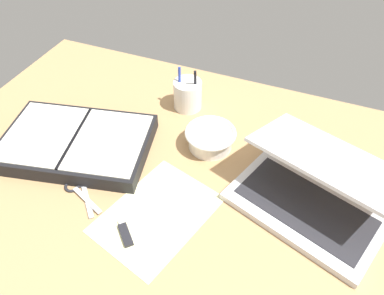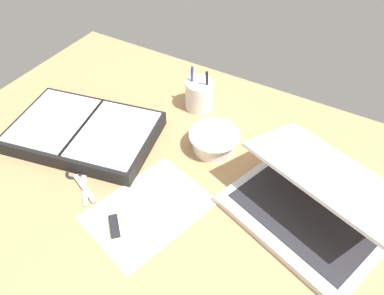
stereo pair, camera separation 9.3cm
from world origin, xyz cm
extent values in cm
cube|color=tan|center=(0.00, 0.00, 1.00)|extent=(140.00, 100.00, 2.00)
cube|color=silver|center=(31.16, 3.47, 2.90)|extent=(39.36, 30.62, 1.80)
cube|color=#232328|center=(31.16, 3.47, 3.92)|extent=(33.56, 23.86, 0.24)
cube|color=silver|center=(33.67, 10.69, 13.67)|extent=(39.21, 30.19, 5.90)
cube|color=silver|center=(33.51, 10.25, 13.55)|extent=(35.91, 27.30, 4.92)
cylinder|color=silver|center=(3.10, 15.73, 4.48)|extent=(11.86, 11.86, 4.97)
torus|color=silver|center=(3.10, 15.73, 6.97)|extent=(13.95, 13.95, 1.12)
cylinder|color=white|center=(-9.28, 29.50, 6.54)|extent=(8.51, 8.51, 9.07)
cylinder|color=black|center=(-7.02, 30.10, 9.49)|extent=(1.45, 3.26, 12.92)
cylinder|color=#233899|center=(-11.45, 28.62, 9.30)|extent=(1.60, 2.75, 12.60)
cube|color=black|center=(-30.19, 1.07, 4.11)|extent=(43.84, 33.62, 4.22)
cube|color=silver|center=(-39.48, -0.97, 6.37)|extent=(22.89, 26.98, 0.30)
cube|color=silver|center=(-20.91, 3.11, 6.37)|extent=(22.89, 26.98, 0.30)
cube|color=black|center=(-30.19, 1.07, 6.52)|extent=(5.85, 23.24, 0.30)
cube|color=#B7B7BC|center=(-17.69, -13.36, 2.60)|extent=(10.22, 5.05, 0.30)
cube|color=#B7B7BC|center=(-17.69, -13.36, 2.30)|extent=(8.19, 8.41, 0.30)
torus|color=#232328|center=(-23.76, -10.91, 2.30)|extent=(3.90, 3.90, 0.70)
torus|color=#232328|center=(-22.24, -8.65, 2.30)|extent=(3.90, 3.90, 0.70)
cube|color=#F4EFB2|center=(-0.51, -10.41, 2.08)|extent=(27.12, 32.28, 0.16)
cube|color=black|center=(-4.41, -18.32, 2.50)|extent=(5.69, 5.63, 1.00)
cube|color=silver|center=(-6.98, -15.80, 2.50)|extent=(1.70, 1.70, 0.60)
camera|label=1|loc=(26.22, -54.55, 74.91)|focal=35.00mm
camera|label=2|loc=(34.59, -50.44, 74.91)|focal=35.00mm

